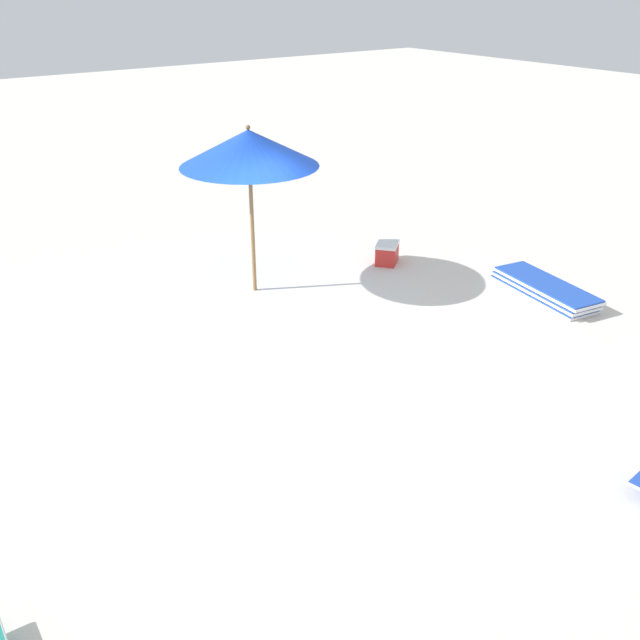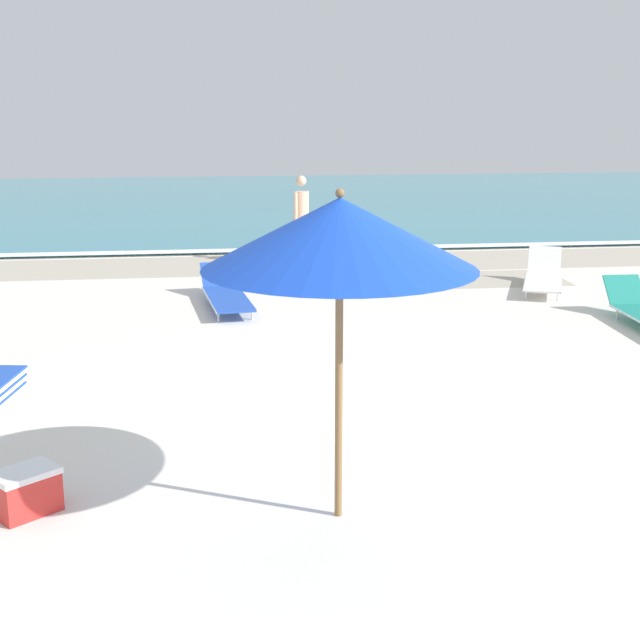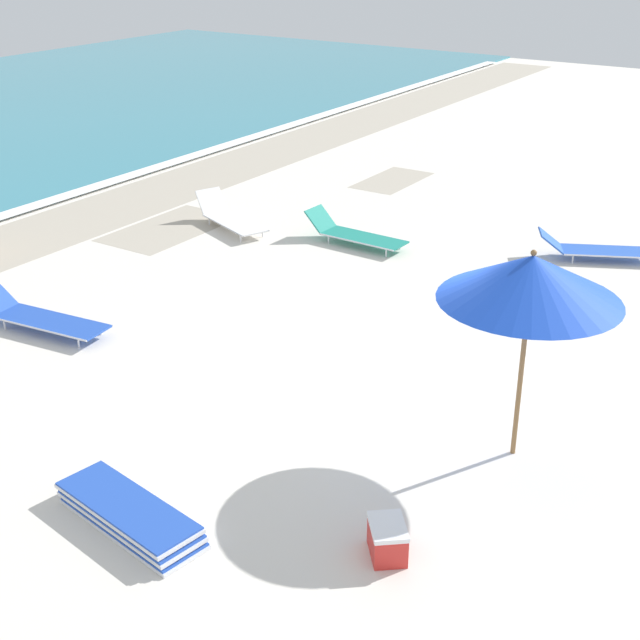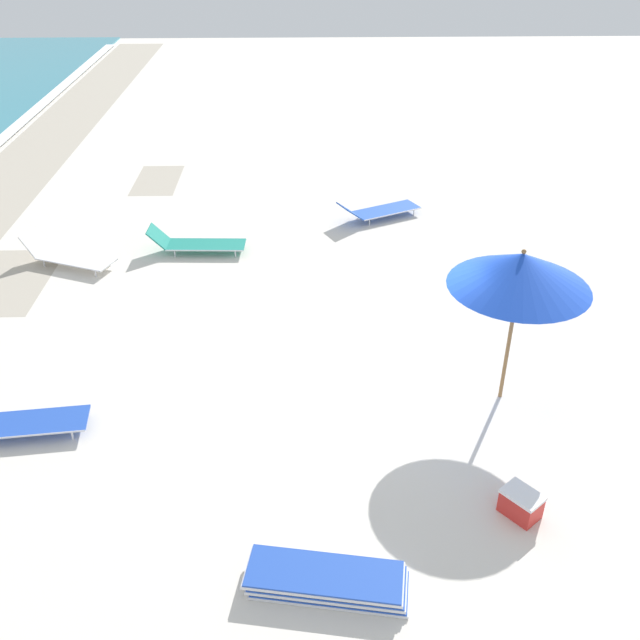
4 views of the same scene
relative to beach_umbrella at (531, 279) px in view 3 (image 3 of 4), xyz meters
The scene contains 8 objects.
ground_plane 3.14m from the beach_umbrella, 64.78° to the left, with size 60.00×60.00×0.16m.
beach_umbrella is the anchor object (origin of this frame).
lounger_stack 5.05m from the beach_umbrella, 140.84° to the left, with size 0.92×1.98×0.24m.
sun_lounger_under_umbrella 7.86m from the beach_umbrella, 95.40° to the left, with size 0.86×2.39×0.53m.
sun_lounger_beside_umbrella 9.69m from the beach_umbrella, 59.48° to the left, with size 1.31×2.09×0.62m.
sun_lounger_near_water_left 7.51m from the beach_umbrella, 10.14° to the left, with size 1.46×2.13×0.52m.
sun_lounger_near_water_right 7.94m from the beach_umbrella, 45.61° to the left, with size 0.69×2.12×0.58m.
cooler_box 3.25m from the beach_umbrella, behind, with size 0.61×0.59×0.37m.
Camera 3 is at (-9.81, -4.92, 5.92)m, focal length 50.00 mm.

